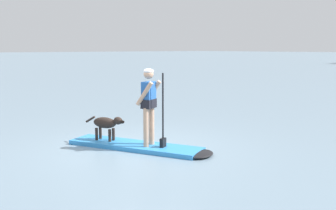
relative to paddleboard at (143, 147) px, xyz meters
The scene contains 4 objects.
ground_plane 0.23m from the paddleboard, 156.24° to the right, with size 400.00×400.00×0.00m, color gray.
paddleboard is the anchor object (origin of this frame).
person_paddler 1.06m from the paddleboard, 23.76° to the left, with size 0.68×0.60×1.72m.
dog 1.09m from the paddleboard, 156.24° to the right, with size 1.02×0.51×0.59m.
Camera 1 is at (7.24, -5.18, 2.27)m, focal length 42.55 mm.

